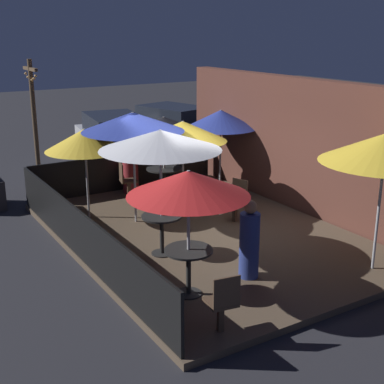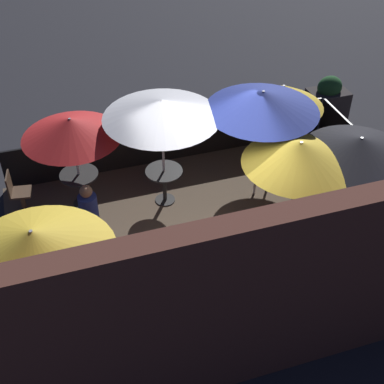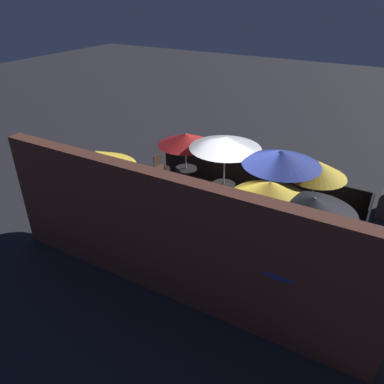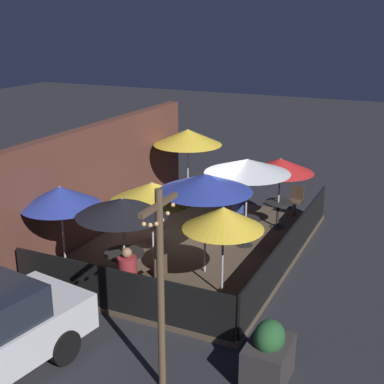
# 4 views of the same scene
# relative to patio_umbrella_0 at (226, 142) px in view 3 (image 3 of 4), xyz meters

# --- Properties ---
(ground_plane) EXTENTS (60.00, 60.00, 0.00)m
(ground_plane) POSITION_rel_patio_umbrella_0_xyz_m (-0.56, 1.24, -2.31)
(ground_plane) COLOR #26262B
(patio_deck) EXTENTS (7.58, 5.36, 0.12)m
(patio_deck) POSITION_rel_patio_umbrella_0_xyz_m (-0.56, 1.24, -2.25)
(patio_deck) COLOR brown
(patio_deck) RESTS_ON ground_plane
(building_wall) EXTENTS (9.18, 0.36, 3.16)m
(building_wall) POSITION_rel_patio_umbrella_0_xyz_m (-0.56, 4.15, -0.73)
(building_wall) COLOR brown
(building_wall) RESTS_ON ground_plane
(fence_front) EXTENTS (7.38, 0.05, 0.95)m
(fence_front) POSITION_rel_patio_umbrella_0_xyz_m (-0.56, -1.39, -1.72)
(fence_front) COLOR black
(fence_front) RESTS_ON patio_deck
(fence_side_left) EXTENTS (0.05, 5.16, 0.95)m
(fence_side_left) POSITION_rel_patio_umbrella_0_xyz_m (-4.31, 1.24, -1.72)
(fence_side_left) COLOR black
(fence_side_left) RESTS_ON patio_deck
(patio_umbrella_0) EXTENTS (2.22, 2.22, 2.38)m
(patio_umbrella_0) POSITION_rel_patio_umbrella_0_xyz_m (0.00, 0.00, 0.00)
(patio_umbrella_0) COLOR #B2B2B7
(patio_umbrella_0) RESTS_ON patio_deck
(patio_umbrella_1) EXTENTS (1.90, 1.90, 2.06)m
(patio_umbrella_1) POSITION_rel_patio_umbrella_0_xyz_m (1.64, -0.41, -0.34)
(patio_umbrella_1) COLOR #B2B2B7
(patio_umbrella_1) RESTS_ON patio_deck
(patio_umbrella_2) EXTENTS (2.07, 2.07, 2.04)m
(patio_umbrella_2) POSITION_rel_patio_umbrella_0_xyz_m (-3.15, 1.77, -0.35)
(patio_umbrella_2) COLOR #B2B2B7
(patio_umbrella_2) RESTS_ON patio_deck
(patio_umbrella_3) EXTENTS (2.18, 2.18, 2.43)m
(patio_umbrella_3) POSITION_rel_patio_umbrella_0_xyz_m (-1.87, 0.35, 0.03)
(patio_umbrella_3) COLOR #B2B2B7
(patio_umbrella_3) RESTS_ON patio_deck
(patio_umbrella_4) EXTENTS (2.19, 2.19, 2.44)m
(patio_umbrella_4) POSITION_rel_patio_umbrella_0_xyz_m (2.53, 2.89, 0.00)
(patio_umbrella_4) COLOR #B2B2B7
(patio_umbrella_4) RESTS_ON patio_deck
(patio_umbrella_5) EXTENTS (2.02, 2.02, 2.10)m
(patio_umbrella_5) POSITION_rel_patio_umbrella_0_xyz_m (-2.03, 1.66, -0.32)
(patio_umbrella_5) COLOR #B2B2B7
(patio_umbrella_5) RESTS_ON patio_deck
(patio_umbrella_6) EXTENTS (1.89, 1.89, 2.08)m
(patio_umbrella_6) POSITION_rel_patio_umbrella_0_xyz_m (-3.14, 3.46, -0.35)
(patio_umbrella_6) COLOR #B2B2B7
(patio_umbrella_6) RESTS_ON patio_deck
(patio_umbrella_7) EXTENTS (1.75, 1.75, 2.02)m
(patio_umbrella_7) POSITION_rel_patio_umbrella_0_xyz_m (-2.69, -0.43, -0.41)
(patio_umbrella_7) COLOR #B2B2B7
(patio_umbrella_7) RESTS_ON patio_deck
(dining_table_0) EXTENTS (0.75, 0.75, 0.77)m
(dining_table_0) POSITION_rel_patio_umbrella_0_xyz_m (0.00, 0.00, -1.59)
(dining_table_0) COLOR black
(dining_table_0) RESTS_ON patio_deck
(dining_table_1) EXTENTS (0.77, 0.77, 0.78)m
(dining_table_1) POSITION_rel_patio_umbrella_0_xyz_m (1.64, -0.41, -1.59)
(dining_table_1) COLOR black
(dining_table_1) RESTS_ON patio_deck
(dining_table_2) EXTENTS (0.90, 0.90, 0.75)m
(dining_table_2) POSITION_rel_patio_umbrella_0_xyz_m (-3.15, 1.77, -1.60)
(dining_table_2) COLOR black
(dining_table_2) RESTS_ON patio_deck
(patio_chair_0) EXTENTS (0.48, 0.48, 0.96)m
(patio_chair_0) POSITION_rel_patio_umbrella_0_xyz_m (-3.37, 0.82, -1.66)
(patio_chair_0) COLOR #4C3828
(patio_chair_0) RESTS_ON patio_deck
(patio_chair_1) EXTENTS (0.51, 0.51, 0.93)m
(patio_chair_1) POSITION_rel_patio_umbrella_0_xyz_m (-0.75, 2.28, -1.68)
(patio_chair_1) COLOR #4C3828
(patio_chair_1) RESTS_ON patio_deck
(patio_chair_2) EXTENTS (0.46, 0.46, 0.91)m
(patio_chair_2) POSITION_rel_patio_umbrella_0_xyz_m (2.88, -0.60, -1.70)
(patio_chair_2) COLOR #4C3828
(patio_chair_2) RESTS_ON patio_deck
(patron_0) EXTENTS (0.56, 0.56, 1.28)m
(patron_0) POSITION_rel_patio_umbrella_0_xyz_m (-3.93, 1.20, -1.62)
(patron_0) COLOR maroon
(patron_0) RESTS_ON patio_deck
(patron_1) EXTENTS (0.42, 0.42, 1.38)m
(patron_1) POSITION_rel_patio_umbrella_0_xyz_m (1.63, 0.80, -1.56)
(patron_1) COLOR navy
(patron_1) RESTS_ON patio_deck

